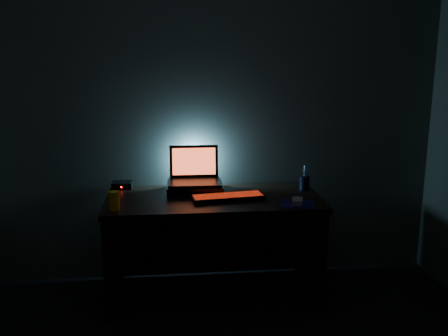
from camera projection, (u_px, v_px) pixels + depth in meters
name	position (u px, v px, depth m)	size (l,w,h in m)	color
room	(248.00, 191.00, 1.82)	(3.50, 4.00, 2.50)	black
desk	(213.00, 229.00, 3.61)	(1.50, 0.70, 0.75)	black
riser	(195.00, 187.00, 3.63)	(0.40, 0.30, 0.06)	black
laptop	(194.00, 174.00, 3.66)	(0.38, 0.29, 0.26)	black
keyboard	(228.00, 197.00, 3.45)	(0.52, 0.23, 0.03)	black
mousepad	(297.00, 204.00, 3.33)	(0.22, 0.20, 0.00)	#0C0E57
mouse	(297.00, 201.00, 3.33)	(0.07, 0.11, 0.03)	#96979C
pen_cup	(304.00, 183.00, 3.67)	(0.07, 0.07, 0.10)	black
juice_glass	(114.00, 201.00, 3.20)	(0.07, 0.07, 0.12)	yellow
router	(122.00, 185.00, 3.72)	(0.15, 0.12, 0.05)	black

